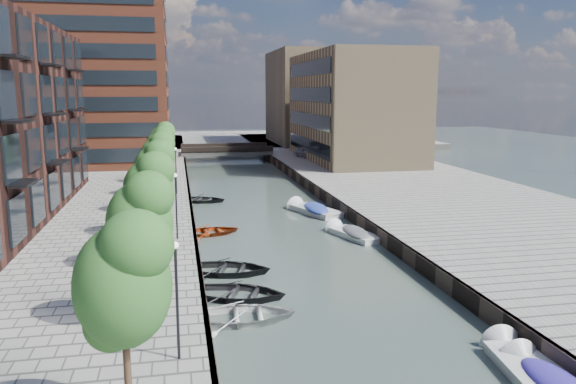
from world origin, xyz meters
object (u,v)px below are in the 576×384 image
object	(u,v)px
tree_1	(139,218)
sloop_2	(210,234)
bridge	(226,151)
sloop_1	(227,274)
tree_2	(148,187)
sloop_4	(202,202)
motorboat_3	(312,210)
tree_3	(154,168)
car	(305,152)
tree_5	(160,147)
tree_6	(162,140)
tree_4	(157,156)
sloop_3	(243,321)
sloop_0	(238,298)
tree_0	(122,278)
motorboat_2	(524,368)
motorboat_4	(351,234)

from	to	relation	value
tree_1	sloop_2	distance (m)	18.86
bridge	sloop_1	size ratio (longest dim) A/B	2.66
tree_2	sloop_2	distance (m)	12.50
sloop_4	motorboat_3	world-z (taller)	motorboat_3
bridge	tree_3	bearing A→B (deg)	-100.25
tree_2	sloop_2	xyz separation A→B (m)	(3.55, 10.74, -5.31)
motorboat_3	car	world-z (taller)	car
tree_5	tree_6	bearing A→B (deg)	90.00
tree_4	tree_5	size ratio (longest dim) A/B	1.00
car	sloop_2	bearing A→B (deg)	-127.91
bridge	tree_3	size ratio (longest dim) A/B	2.18
tree_2	sloop_3	xyz separation A→B (m)	(4.07, -4.92, -5.31)
tree_4	sloop_2	bearing A→B (deg)	-42.51
tree_2	motorboat_3	world-z (taller)	tree_2
sloop_0	sloop_4	bearing A→B (deg)	22.52
tree_0	sloop_3	xyz separation A→B (m)	(4.07, 9.08, -5.31)
bridge	motorboat_2	world-z (taller)	bridge
bridge	tree_0	bearing A→B (deg)	-97.13
tree_2	sloop_4	world-z (taller)	tree_2
tree_3	motorboat_3	distance (m)	16.28
bridge	tree_2	world-z (taller)	tree_2
tree_5	motorboat_4	xyz separation A→B (m)	(13.22, -12.74, -5.12)
tree_0	tree_5	xyz separation A→B (m)	(0.00, 35.00, 0.00)
sloop_2	sloop_4	xyz separation A→B (m)	(-0.06, 12.11, 0.00)
sloop_4	tree_4	bearing A→B (deg)	177.80
sloop_0	motorboat_4	xyz separation A→B (m)	(9.06, 10.37, 0.19)
tree_5	tree_3	bearing A→B (deg)	-90.00
tree_1	motorboat_4	xyz separation A→B (m)	(13.22, 15.26, -5.12)
motorboat_4	tree_6	bearing A→B (deg)	123.82
bridge	sloop_0	size ratio (longest dim) A/B	2.73
sloop_0	motorboat_2	world-z (taller)	motorboat_2
bridge	tree_2	size ratio (longest dim) A/B	2.18
sloop_0	motorboat_2	xyz separation A→B (m)	(9.38, -9.27, 0.10)
sloop_3	sloop_4	world-z (taller)	sloop_3
tree_0	motorboat_4	world-z (taller)	tree_0
sloop_2	tree_3	bearing A→B (deg)	126.21
tree_2	sloop_0	bearing A→B (deg)	-26.83
tree_5	sloop_2	size ratio (longest dim) A/B	1.39
tree_2	motorboat_4	world-z (taller)	tree_2
sloop_1	sloop_3	bearing A→B (deg)	-162.34
tree_0	sloop_4	distance (m)	37.40
sloop_3	sloop_4	size ratio (longest dim) A/B	1.07
sloop_4	motorboat_4	size ratio (longest dim) A/B	0.89
tree_4	motorboat_4	world-z (taller)	tree_4
tree_2	motorboat_2	size ratio (longest dim) A/B	1.15
tree_2	motorboat_3	size ratio (longest dim) A/B	1.01
bridge	sloop_1	bearing A→B (deg)	-94.97
tree_5	sloop_4	world-z (taller)	tree_5
tree_5	sloop_3	distance (m)	26.76
tree_6	motorboat_2	size ratio (longest dim) A/B	1.15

